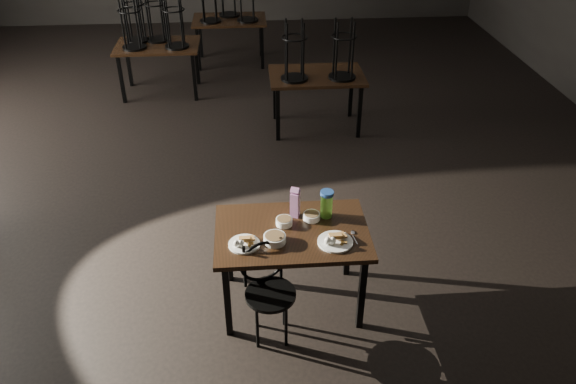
{
  "coord_description": "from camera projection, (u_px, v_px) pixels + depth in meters",
  "views": [
    {
      "loc": [
        0.23,
        -5.79,
        3.39
      ],
      "look_at": [
        0.53,
        -1.91,
        0.85
      ],
      "focal_mm": 35.0,
      "sensor_mm": 36.0,
      "label": 1
    }
  ],
  "objects": [
    {
      "name": "bowl_big",
      "position": [
        275.0,
        239.0,
        4.23
      ],
      "size": [
        0.17,
        0.17,
        0.06
      ],
      "color": "white",
      "rests_on": "main_table"
    },
    {
      "name": "main_table",
      "position": [
        292.0,
        239.0,
        4.41
      ],
      "size": [
        1.2,
        0.8,
        0.75
      ],
      "color": "black",
      "rests_on": "ground"
    },
    {
      "name": "bg_table_far",
      "position": [
        229.0,
        17.0,
        9.19
      ],
      "size": [
        1.2,
        0.8,
        1.48
      ],
      "color": "black",
      "rests_on": "ground"
    },
    {
      "name": "bowl_far",
      "position": [
        312.0,
        216.0,
        4.48
      ],
      "size": [
        0.14,
        0.14,
        0.05
      ],
      "color": "white",
      "rests_on": "main_table"
    },
    {
      "name": "bg_table_right",
      "position": [
        317.0,
        75.0,
        7.11
      ],
      "size": [
        1.2,
        0.8,
        1.48
      ],
      "color": "black",
      "rests_on": "ground"
    },
    {
      "name": "bg_table_left",
      "position": [
        155.0,
        41.0,
        8.1
      ],
      "size": [
        1.2,
        0.8,
        1.48
      ],
      "color": "black",
      "rests_on": "ground"
    },
    {
      "name": "plate_left",
      "position": [
        244.0,
        243.0,
        4.21
      ],
      "size": [
        0.24,
        0.24,
        0.08
      ],
      "color": "white",
      "rests_on": "main_table"
    },
    {
      "name": "spoon",
      "position": [
        353.0,
        233.0,
        4.33
      ],
      "size": [
        0.04,
        0.17,
        0.01
      ],
      "color": "silver",
      "rests_on": "main_table"
    },
    {
      "name": "water_bottle",
      "position": [
        327.0,
        204.0,
        4.47
      ],
      "size": [
        0.13,
        0.13,
        0.23
      ],
      "color": "#68BF38",
      "rests_on": "main_table"
    },
    {
      "name": "bentwood_chair",
      "position": [
        268.0,
        284.0,
        4.25
      ],
      "size": [
        0.42,
        0.42,
        0.82
      ],
      "rotation": [
        0.0,
        0.0,
        0.28
      ],
      "color": "black",
      "rests_on": "ground"
    },
    {
      "name": "juice_carton",
      "position": [
        295.0,
        203.0,
        4.47
      ],
      "size": [
        0.09,
        0.09,
        0.27
      ],
      "color": "#88187B",
      "rests_on": "main_table"
    },
    {
      "name": "plate_right",
      "position": [
        335.0,
        240.0,
        4.23
      ],
      "size": [
        0.27,
        0.27,
        0.09
      ],
      "color": "white",
      "rests_on": "main_table"
    },
    {
      "name": "bowl_near",
      "position": [
        284.0,
        221.0,
        4.42
      ],
      "size": [
        0.13,
        0.13,
        0.05
      ],
      "color": "white",
      "rests_on": "main_table"
    }
  ]
}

